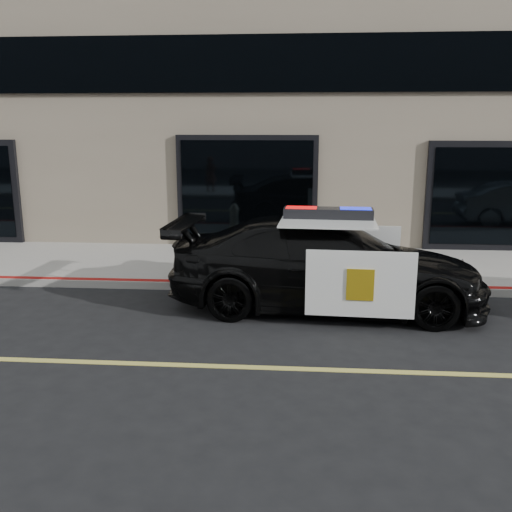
{
  "coord_description": "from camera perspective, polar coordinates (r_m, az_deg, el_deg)",
  "views": [
    {
      "loc": [
        0.31,
        -6.95,
        3.14
      ],
      "look_at": [
        -0.41,
        2.2,
        1.0
      ],
      "focal_mm": 40.0,
      "sensor_mm": 36.0,
      "label": 1
    }
  ],
  "objects": [
    {
      "name": "ground",
      "position": [
        7.64,
        1.79,
        -11.16
      ],
      "size": [
        120.0,
        120.0,
        0.0
      ],
      "primitive_type": "plane",
      "color": "black",
      "rests_on": "ground"
    },
    {
      "name": "fire_hydrant",
      "position": [
        11.83,
        -4.91,
        0.18
      ],
      "size": [
        0.34,
        0.47,
        0.75
      ],
      "color": "beige",
      "rests_on": "sidewalk_n"
    },
    {
      "name": "sidewalk_n",
      "position": [
        12.59,
        2.93,
        -0.99
      ],
      "size": [
        60.0,
        3.5,
        0.15
      ],
      "primitive_type": "cube",
      "color": "gray",
      "rests_on": "ground"
    },
    {
      "name": "police_car",
      "position": [
        9.88,
        7.11,
        -0.76
      ],
      "size": [
        2.79,
        5.6,
        1.76
      ],
      "color": "black",
      "rests_on": "ground"
    },
    {
      "name": "building_n",
      "position": [
        17.69,
        3.69,
        22.39
      ],
      "size": [
        60.0,
        7.0,
        12.0
      ],
      "primitive_type": "cube",
      "color": "#756856",
      "rests_on": "ground"
    }
  ]
}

